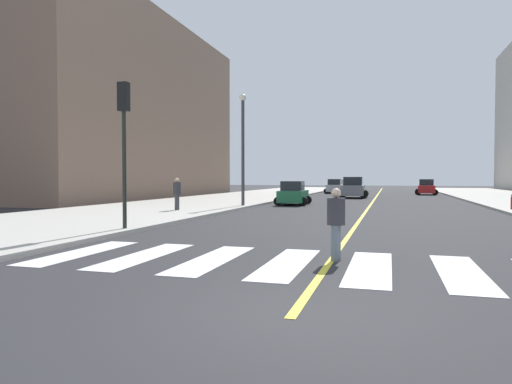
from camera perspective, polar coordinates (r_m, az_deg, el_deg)
name	(u,v)px	position (r m, az deg, el deg)	size (l,w,h in m)	color
ground_plane	(290,319)	(6.55, 4.17, -15.37)	(220.00, 220.00, 0.00)	#28282B
sidewalk_kerb_west	(165,207)	(29.46, -11.16, -1.86)	(10.00, 120.00, 0.15)	#B2ADA3
crosswalk_paint	(328,265)	(10.38, 8.82, -8.92)	(13.50, 4.00, 0.01)	silver
lane_divider_paint	(376,198)	(46.18, 14.53, -0.66)	(0.16, 80.00, 0.01)	yellow
low_rise_brick_west	(101,112)	(49.26, -18.60, 9.37)	(16.00, 32.00, 17.03)	brown
car_white_nearest	(337,186)	(62.66, 9.98, 0.71)	(2.40, 3.78, 1.67)	silver
car_silver_second	(335,187)	(57.41, 9.69, 0.65)	(2.47, 3.94, 1.76)	#B7B7BC
car_gray_third	(353,188)	(44.99, 11.90, 0.48)	(2.85, 4.51, 2.00)	slate
car_green_fourth	(293,194)	(32.80, 4.59, -0.22)	(2.45, 3.83, 1.68)	#236B42
car_red_fifth	(426,187)	(55.59, 20.25, 0.53)	(2.58, 4.01, 1.75)	red
traffic_light_far_corner	(124,126)	(16.94, -15.94, 7.77)	(0.36, 0.41, 5.10)	black
pedestrian_crossing	(336,221)	(10.89, 9.83, -3.52)	(0.42, 0.42, 1.69)	slate
pedestrian_walking_west	(177,192)	(25.77, -9.71, -0.04)	(0.44, 0.44, 1.76)	#38383D
street_lamp	(243,140)	(29.75, -1.62, 6.48)	(0.44, 0.44, 7.12)	#38383D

